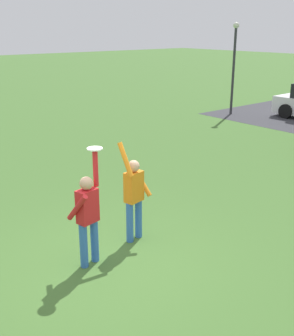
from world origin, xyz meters
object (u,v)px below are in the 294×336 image
object	(u,v)px
person_catcher	(88,213)
frisbee_disc	(95,149)
lamppost_by_lot	(234,60)
person_defender	(134,193)

from	to	relation	value
person_catcher	frisbee_disc	size ratio (longest dim) A/B	7.79
person_catcher	frisbee_disc	bearing A→B (deg)	0.00
person_catcher	lamppost_by_lot	bearing A→B (deg)	19.32
person_defender	frisbee_disc	size ratio (longest dim) A/B	7.64
person_defender	frisbee_disc	distance (m)	1.48
person_catcher	person_defender	world-z (taller)	person_catcher
frisbee_disc	lamppost_by_lot	xyz separation A→B (m)	(-7.33, 12.50, 0.49)
lamppost_by_lot	person_defender	bearing A→B (deg)	-58.24
person_catcher	frisbee_disc	distance (m)	1.13
person_catcher	lamppost_by_lot	size ratio (longest dim) A/B	0.49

